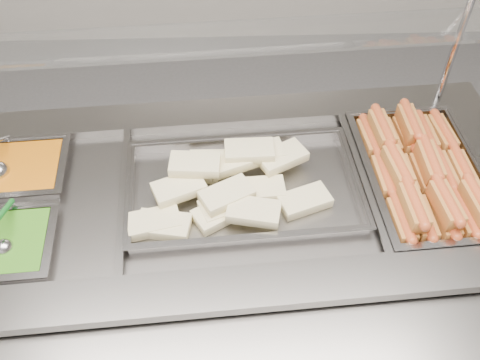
{
  "coord_description": "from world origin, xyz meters",
  "views": [
    {
      "loc": [
        -0.12,
        -0.52,
        1.94
      ],
      "look_at": [
        -0.08,
        0.47,
        0.85
      ],
      "focal_mm": 40.0,
      "sensor_mm": 36.0,
      "label": 1
    }
  ],
  "objects_px": {
    "serving_spoon": "(4,242)",
    "steam_counter": "(226,268)",
    "sneeze_guard": "(214,41)",
    "pan_hotdogs": "(421,180)",
    "pan_wraps": "(243,191)"
  },
  "relations": [
    {
      "from": "serving_spoon",
      "to": "steam_counter",
      "type": "bearing_deg",
      "value": 17.46
    },
    {
      "from": "steam_counter",
      "to": "sneeze_guard",
      "type": "xyz_separation_m",
      "value": [
        -0.01,
        0.2,
        0.75
      ]
    },
    {
      "from": "pan_hotdogs",
      "to": "serving_spoon",
      "type": "xyz_separation_m",
      "value": [
        -1.13,
        -0.21,
        0.05
      ]
    },
    {
      "from": "steam_counter",
      "to": "sneeze_guard",
      "type": "distance_m",
      "value": 0.78
    },
    {
      "from": "steam_counter",
      "to": "sneeze_guard",
      "type": "bearing_deg",
      "value": 93.77
    },
    {
      "from": "steam_counter",
      "to": "pan_wraps",
      "type": "height_order",
      "value": "pan_wraps"
    },
    {
      "from": "pan_hotdogs",
      "to": "pan_wraps",
      "type": "relative_size",
      "value": 0.81
    },
    {
      "from": "steam_counter",
      "to": "pan_hotdogs",
      "type": "height_order",
      "value": "pan_hotdogs"
    },
    {
      "from": "sneeze_guard",
      "to": "pan_wraps",
      "type": "distance_m",
      "value": 0.42
    },
    {
      "from": "pan_wraps",
      "to": "serving_spoon",
      "type": "distance_m",
      "value": 0.64
    },
    {
      "from": "pan_hotdogs",
      "to": "serving_spoon",
      "type": "bearing_deg",
      "value": -169.34
    },
    {
      "from": "pan_hotdogs",
      "to": "pan_wraps",
      "type": "xyz_separation_m",
      "value": [
        -0.52,
        -0.03,
        0.01
      ]
    },
    {
      "from": "sneeze_guard",
      "to": "pan_wraps",
      "type": "bearing_deg",
      "value": -70.89
    },
    {
      "from": "sneeze_guard",
      "to": "pan_wraps",
      "type": "relative_size",
      "value": 2.36
    },
    {
      "from": "sneeze_guard",
      "to": "pan_hotdogs",
      "type": "relative_size",
      "value": 2.92
    }
  ]
}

